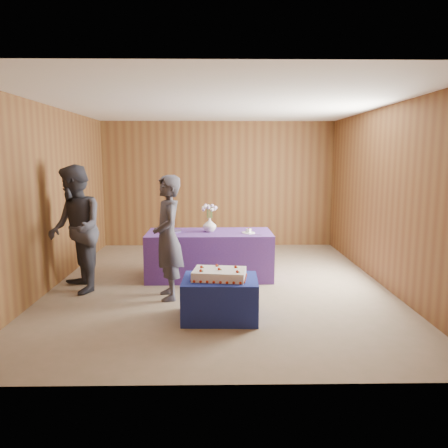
{
  "coord_description": "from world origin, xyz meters",
  "views": [
    {
      "loc": [
        -0.03,
        -6.52,
        1.96
      ],
      "look_at": [
        0.08,
        0.1,
        0.93
      ],
      "focal_mm": 35.0,
      "sensor_mm": 36.0,
      "label": 1
    }
  ],
  "objects_px": {
    "serving_table": "(209,255)",
    "guest_right": "(75,229)",
    "sheet_cake": "(219,274)",
    "cake_table": "(220,298)",
    "guest_left": "(168,238)",
    "vase": "(210,225)"
  },
  "relations": [
    {
      "from": "sheet_cake",
      "to": "guest_right",
      "type": "relative_size",
      "value": 0.38
    },
    {
      "from": "cake_table",
      "to": "guest_left",
      "type": "relative_size",
      "value": 0.53
    },
    {
      "from": "guest_left",
      "to": "vase",
      "type": "bearing_deg",
      "value": 138.18
    },
    {
      "from": "sheet_cake",
      "to": "guest_right",
      "type": "bearing_deg",
      "value": 159.31
    },
    {
      "from": "cake_table",
      "to": "guest_left",
      "type": "bearing_deg",
      "value": 134.09
    },
    {
      "from": "serving_table",
      "to": "guest_left",
      "type": "bearing_deg",
      "value": -118.75
    },
    {
      "from": "serving_table",
      "to": "guest_left",
      "type": "xyz_separation_m",
      "value": [
        -0.55,
        -1.04,
        0.48
      ]
    },
    {
      "from": "serving_table",
      "to": "cake_table",
      "type": "bearing_deg",
      "value": -85.76
    },
    {
      "from": "guest_left",
      "to": "guest_right",
      "type": "relative_size",
      "value": 0.93
    },
    {
      "from": "guest_left",
      "to": "serving_table",
      "type": "bearing_deg",
      "value": 137.48
    },
    {
      "from": "cake_table",
      "to": "guest_left",
      "type": "distance_m",
      "value": 1.22
    },
    {
      "from": "serving_table",
      "to": "guest_right",
      "type": "distance_m",
      "value": 2.11
    },
    {
      "from": "vase",
      "to": "sheet_cake",
      "type": "bearing_deg",
      "value": -85.49
    },
    {
      "from": "serving_table",
      "to": "sheet_cake",
      "type": "xyz_separation_m",
      "value": [
        0.15,
        -1.83,
        0.18
      ]
    },
    {
      "from": "serving_table",
      "to": "guest_right",
      "type": "xyz_separation_m",
      "value": [
        -1.91,
        -0.72,
        0.55
      ]
    },
    {
      "from": "sheet_cake",
      "to": "guest_left",
      "type": "height_order",
      "value": "guest_left"
    },
    {
      "from": "cake_table",
      "to": "vase",
      "type": "xyz_separation_m",
      "value": [
        -0.16,
        1.85,
        0.61
      ]
    },
    {
      "from": "serving_table",
      "to": "guest_right",
      "type": "height_order",
      "value": "guest_right"
    },
    {
      "from": "sheet_cake",
      "to": "vase",
      "type": "relative_size",
      "value": 3.13
    },
    {
      "from": "serving_table",
      "to": "sheet_cake",
      "type": "relative_size",
      "value": 2.85
    },
    {
      "from": "cake_table",
      "to": "sheet_cake",
      "type": "xyz_separation_m",
      "value": [
        -0.01,
        -0.02,
        0.31
      ]
    },
    {
      "from": "cake_table",
      "to": "sheet_cake",
      "type": "bearing_deg",
      "value": -113.82
    }
  ]
}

